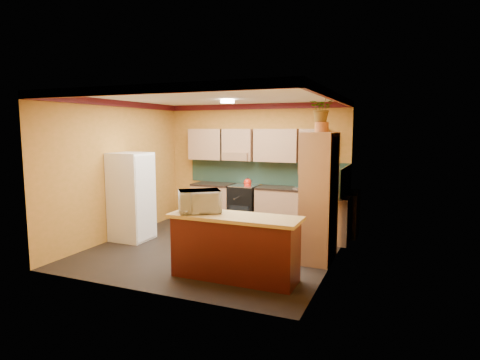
{
  "coord_description": "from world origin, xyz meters",
  "views": [
    {
      "loc": [
        3.13,
        -6.31,
        2.15
      ],
      "look_at": [
        0.31,
        0.45,
        1.21
      ],
      "focal_mm": 30.0,
      "sensor_mm": 36.0,
      "label": 1
    }
  ],
  "objects_px": {
    "breakfast_bar": "(235,249)",
    "microwave": "(200,201)",
    "fridge": "(131,197)",
    "base_cabinets_back": "(271,209)",
    "stove": "(244,206)",
    "pantry": "(319,197)"
  },
  "relations": [
    {
      "from": "pantry",
      "to": "microwave",
      "type": "relative_size",
      "value": 3.53
    },
    {
      "from": "fridge",
      "to": "microwave",
      "type": "height_order",
      "value": "fridge"
    },
    {
      "from": "base_cabinets_back",
      "to": "fridge",
      "type": "distance_m",
      "value": 2.93
    },
    {
      "from": "fridge",
      "to": "microwave",
      "type": "distance_m",
      "value": 2.4
    },
    {
      "from": "stove",
      "to": "breakfast_bar",
      "type": "height_order",
      "value": "stove"
    },
    {
      "from": "stove",
      "to": "fridge",
      "type": "xyz_separation_m",
      "value": [
        -1.6,
        -1.87,
        0.39
      ]
    },
    {
      "from": "fridge",
      "to": "breakfast_bar",
      "type": "xyz_separation_m",
      "value": [
        2.67,
        -1.13,
        -0.41
      ]
    },
    {
      "from": "base_cabinets_back",
      "to": "fridge",
      "type": "relative_size",
      "value": 2.15
    },
    {
      "from": "stove",
      "to": "breakfast_bar",
      "type": "xyz_separation_m",
      "value": [
        1.06,
        -3.0,
        -0.02
      ]
    },
    {
      "from": "breakfast_bar",
      "to": "pantry",
      "type": "bearing_deg",
      "value": 54.88
    },
    {
      "from": "breakfast_bar",
      "to": "microwave",
      "type": "relative_size",
      "value": 3.02
    },
    {
      "from": "pantry",
      "to": "breakfast_bar",
      "type": "distance_m",
      "value": 1.73
    },
    {
      "from": "fridge",
      "to": "breakfast_bar",
      "type": "height_order",
      "value": "fridge"
    },
    {
      "from": "breakfast_bar",
      "to": "microwave",
      "type": "distance_m",
      "value": 0.86
    },
    {
      "from": "stove",
      "to": "microwave",
      "type": "xyz_separation_m",
      "value": [
        0.5,
        -3.0,
        0.64
      ]
    },
    {
      "from": "fridge",
      "to": "base_cabinets_back",
      "type": "bearing_deg",
      "value": 39.93
    },
    {
      "from": "fridge",
      "to": "pantry",
      "type": "height_order",
      "value": "pantry"
    },
    {
      "from": "fridge",
      "to": "pantry",
      "type": "xyz_separation_m",
      "value": [
        3.6,
        0.2,
        0.2
      ]
    },
    {
      "from": "stove",
      "to": "fridge",
      "type": "height_order",
      "value": "fridge"
    },
    {
      "from": "base_cabinets_back",
      "to": "microwave",
      "type": "distance_m",
      "value": 3.07
    },
    {
      "from": "fridge",
      "to": "breakfast_bar",
      "type": "bearing_deg",
      "value": -22.97
    },
    {
      "from": "stove",
      "to": "pantry",
      "type": "xyz_separation_m",
      "value": [
        2.0,
        -1.67,
        0.59
      ]
    }
  ]
}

